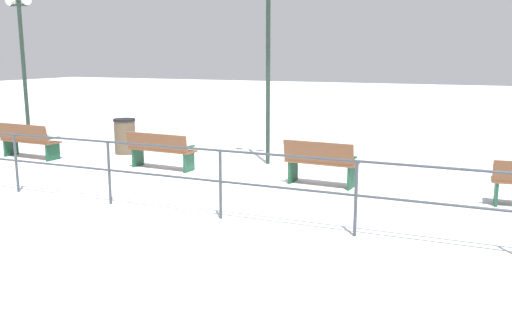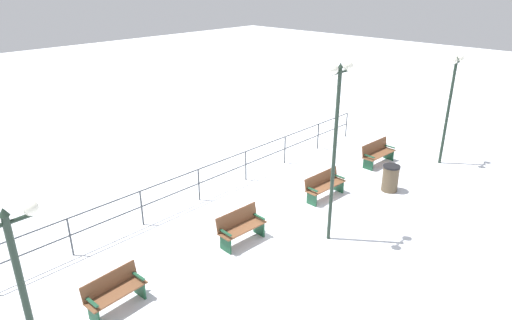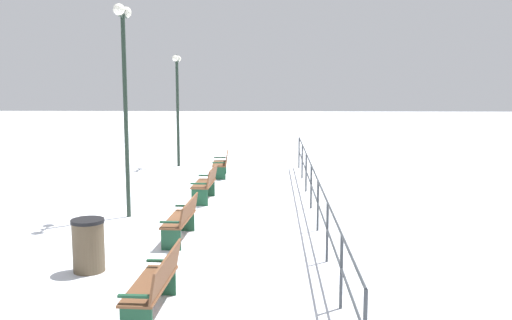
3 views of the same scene
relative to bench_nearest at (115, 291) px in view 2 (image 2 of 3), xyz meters
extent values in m
plane|color=white|center=(0.14, 5.79, -0.44)|extent=(80.00, 80.00, 0.00)
cube|color=brown|center=(0.07, 0.00, 0.00)|extent=(0.53, 1.40, 0.04)
cube|color=brown|center=(-0.16, -0.01, 0.21)|extent=(0.17, 1.39, 0.38)
cube|color=#19472D|center=(0.10, -0.59, -0.22)|extent=(0.42, 0.07, 0.44)
cube|color=#19472D|center=(0.04, 0.59, -0.22)|extent=(0.42, 0.07, 0.44)
cube|color=#19472D|center=(0.12, -0.59, 0.12)|extent=(0.42, 0.09, 0.04)
cube|color=#19472D|center=(0.06, 0.60, 0.12)|extent=(0.42, 0.09, 0.04)
cube|color=brown|center=(0.19, 3.86, 0.03)|extent=(0.56, 1.48, 0.04)
cube|color=brown|center=(-0.05, 3.88, 0.27)|extent=(0.19, 1.46, 0.44)
cube|color=#19472D|center=(0.16, 3.24, -0.21)|extent=(0.44, 0.07, 0.48)
cube|color=#19472D|center=(0.22, 4.49, -0.21)|extent=(0.44, 0.07, 0.48)
cube|color=#19472D|center=(0.18, 3.24, 0.15)|extent=(0.44, 0.09, 0.04)
cube|color=#19472D|center=(0.24, 4.49, 0.15)|extent=(0.44, 0.09, 0.04)
cube|color=brown|center=(0.28, 7.72, 0.01)|extent=(0.53, 1.67, 0.04)
cube|color=brown|center=(0.05, 7.73, 0.22)|extent=(0.19, 1.65, 0.39)
cube|color=#19472D|center=(0.24, 7.00, -0.22)|extent=(0.40, 0.07, 0.45)
cube|color=#19472D|center=(0.32, 8.45, -0.22)|extent=(0.40, 0.07, 0.45)
cube|color=#19472D|center=(0.26, 7.00, 0.13)|extent=(0.40, 0.09, 0.04)
cube|color=#19472D|center=(0.34, 8.45, 0.13)|extent=(0.40, 0.09, 0.04)
cube|color=brown|center=(0.10, 11.58, -0.01)|extent=(0.57, 1.72, 0.04)
cube|color=brown|center=(-0.15, 11.59, 0.24)|extent=(0.20, 1.70, 0.45)
cube|color=#19472D|center=(0.06, 10.84, -0.22)|extent=(0.44, 0.07, 0.44)
cube|color=#19472D|center=(0.13, 12.33, -0.22)|extent=(0.44, 0.07, 0.44)
cube|color=#19472D|center=(0.08, 10.83, 0.11)|extent=(0.44, 0.09, 0.04)
cube|color=#19472D|center=(0.15, 12.33, 0.11)|extent=(0.44, 0.09, 0.04)
cylinder|color=#1E2D23|center=(1.81, -2.23, 3.45)|extent=(0.07, 0.69, 0.07)
sphere|color=white|center=(1.81, -1.89, 3.55)|extent=(0.22, 0.22, 0.22)
cone|color=#1E2D23|center=(1.81, -2.23, 3.63)|extent=(0.15, 0.15, 0.12)
cylinder|color=#1E2D23|center=(1.81, 5.71, 2.00)|extent=(0.10, 0.10, 4.90)
cylinder|color=#1E2D23|center=(1.81, 5.71, 4.33)|extent=(0.06, 0.65, 0.06)
sphere|color=white|center=(1.81, 5.39, 4.45)|extent=(0.27, 0.27, 0.27)
sphere|color=white|center=(1.81, 6.04, 4.45)|extent=(0.27, 0.27, 0.27)
cone|color=#1E2D23|center=(1.81, 5.71, 4.51)|extent=(0.14, 0.14, 0.12)
cylinder|color=#1E2D23|center=(1.81, 13.41, 1.62)|extent=(0.11, 0.11, 4.12)
cylinder|color=#1E2D23|center=(1.81, 13.41, 3.56)|extent=(0.07, 0.63, 0.07)
sphere|color=white|center=(1.81, 13.09, 3.69)|extent=(0.28, 0.28, 0.28)
sphere|color=white|center=(1.81, 13.72, 3.69)|extent=(0.28, 0.28, 0.28)
cone|color=#1E2D23|center=(1.81, 13.41, 3.74)|extent=(0.16, 0.16, 0.12)
cylinder|color=#383D42|center=(-2.69, 0.28, 0.12)|extent=(0.05, 0.05, 1.12)
cylinder|color=#383D42|center=(-2.69, 2.48, 0.12)|extent=(0.05, 0.05, 1.12)
cylinder|color=#383D42|center=(-2.69, 4.69, 0.12)|extent=(0.05, 0.05, 1.12)
cylinder|color=#383D42|center=(-2.69, 6.90, 0.12)|extent=(0.05, 0.05, 1.12)
cylinder|color=#383D42|center=(-2.69, 9.10, 0.12)|extent=(0.05, 0.05, 1.12)
cylinder|color=#383D42|center=(-2.69, 11.31, 0.12)|extent=(0.05, 0.05, 1.12)
cylinder|color=#383D42|center=(-2.69, 13.51, 0.12)|extent=(0.05, 0.05, 1.12)
cylinder|color=#383D42|center=(-2.69, 5.79, 0.68)|extent=(0.04, 15.44, 0.04)
cylinder|color=#383D42|center=(-2.69, 5.79, 0.17)|extent=(0.04, 15.44, 0.04)
cylinder|color=brown|center=(1.56, 9.73, 0.00)|extent=(0.55, 0.55, 0.88)
cylinder|color=black|center=(1.56, 9.73, 0.47)|extent=(0.58, 0.58, 0.06)
camera|label=1|loc=(-10.34, 0.74, 2.19)|focal=38.52mm
camera|label=2|loc=(7.92, -3.74, 6.58)|focal=31.55mm
camera|label=3|loc=(-1.64, 19.78, 3.03)|focal=41.74mm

